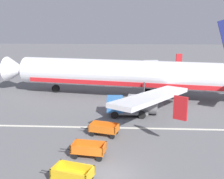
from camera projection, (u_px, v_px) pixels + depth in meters
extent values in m
plane|color=slate|center=(109.00, 177.00, 18.38)|extent=(220.00, 220.00, 0.00)
cube|color=silver|center=(114.00, 128.00, 26.86)|extent=(120.00, 0.36, 0.01)
cylinder|color=silver|center=(128.00, 74.00, 37.24)|extent=(30.19, 8.85, 3.70)
cube|color=red|center=(128.00, 81.00, 37.49)|extent=(27.20, 8.14, 0.56)
cone|color=silver|center=(17.00, 69.00, 40.84)|extent=(3.78, 4.13, 3.63)
cube|color=silver|center=(153.00, 96.00, 28.60)|extent=(9.09, 12.40, 1.35)
cube|color=red|center=(180.00, 108.00, 21.65)|extent=(1.04, 0.75, 1.90)
cylinder|color=gray|center=(143.00, 104.00, 30.67)|extent=(3.52, 2.62, 2.10)
cube|color=silver|center=(162.00, 70.00, 44.40)|extent=(5.25, 13.26, 1.35)
cube|color=red|center=(179.00, 59.00, 49.75)|extent=(1.12, 0.42, 1.90)
cylinder|color=gray|center=(153.00, 80.00, 43.52)|extent=(3.52, 2.62, 2.10)
cylinder|color=#4C4C51|center=(55.00, 82.00, 39.91)|extent=(0.20, 0.20, 2.04)
cylinder|color=black|center=(56.00, 89.00, 40.15)|extent=(1.16, 0.63, 1.10)
cylinder|color=#4C4C51|center=(144.00, 90.00, 34.99)|extent=(0.20, 0.20, 2.04)
cylinder|color=black|center=(144.00, 98.00, 35.24)|extent=(1.16, 0.63, 1.10)
cylinder|color=#4C4C51|center=(148.00, 83.00, 39.16)|extent=(0.20, 0.20, 2.04)
cylinder|color=black|center=(147.00, 90.00, 39.40)|extent=(1.16, 0.63, 1.10)
cube|color=gold|center=(73.00, 176.00, 17.62)|extent=(2.79, 2.04, 0.08)
cube|color=gold|center=(68.00, 177.00, 16.95)|extent=(2.43, 0.79, 0.55)
cube|color=gold|center=(77.00, 166.00, 18.14)|extent=(2.43, 0.79, 0.55)
cube|color=gold|center=(56.00, 168.00, 17.92)|extent=(0.48, 1.37, 0.55)
cube|color=gold|center=(90.00, 175.00, 17.16)|extent=(0.48, 1.37, 0.55)
cylinder|color=#2D2D33|center=(48.00, 172.00, 18.20)|extent=(0.98, 0.35, 0.08)
cylinder|color=black|center=(64.00, 173.00, 18.49)|extent=(0.47, 0.28, 0.44)
cylinder|color=black|center=(90.00, 178.00, 17.90)|extent=(0.47, 0.28, 0.44)
cube|color=orange|center=(89.00, 151.00, 21.02)|extent=(2.67, 1.73, 0.08)
cube|color=orange|center=(86.00, 151.00, 20.32)|extent=(2.49, 0.44, 0.55)
cube|color=orange|center=(91.00, 143.00, 21.56)|extent=(2.49, 0.44, 0.55)
cube|color=orange|center=(74.00, 146.00, 21.16)|extent=(0.29, 1.40, 0.55)
cube|color=orange|center=(104.00, 148.00, 20.72)|extent=(0.29, 1.40, 0.55)
cylinder|color=#2D2D33|center=(66.00, 149.00, 21.36)|extent=(1.00, 0.22, 0.08)
cylinder|color=black|center=(75.00, 156.00, 20.72)|extent=(0.46, 0.22, 0.44)
cylinder|color=black|center=(79.00, 150.00, 21.79)|extent=(0.46, 0.22, 0.44)
cylinder|color=black|center=(99.00, 159.00, 20.38)|extent=(0.46, 0.22, 0.44)
cylinder|color=black|center=(103.00, 152.00, 21.44)|extent=(0.46, 0.22, 0.44)
cube|color=orange|center=(104.00, 130.00, 25.01)|extent=(2.77, 1.99, 0.08)
cube|color=orange|center=(102.00, 130.00, 24.33)|extent=(2.44, 0.73, 0.55)
cube|color=orange|center=(106.00, 124.00, 25.53)|extent=(2.44, 0.73, 0.55)
cube|color=orange|center=(92.00, 125.00, 25.28)|extent=(0.45, 1.38, 0.55)
cube|color=orange|center=(117.00, 128.00, 24.57)|extent=(0.45, 1.38, 0.55)
cylinder|color=#2D2D33|center=(86.00, 128.00, 25.55)|extent=(0.99, 0.33, 0.08)
cylinder|color=black|center=(92.00, 134.00, 24.83)|extent=(0.47, 0.27, 0.44)
cylinder|color=black|center=(97.00, 129.00, 25.86)|extent=(0.47, 0.27, 0.44)
cylinder|color=black|center=(112.00, 137.00, 24.27)|extent=(0.47, 0.27, 0.44)
cylinder|color=black|center=(116.00, 132.00, 25.31)|extent=(0.47, 0.27, 0.44)
cube|color=slate|center=(133.00, 112.00, 30.11)|extent=(3.16, 2.00, 0.20)
cube|color=#3370B7|center=(115.00, 104.00, 29.95)|extent=(1.76, 1.96, 1.50)
cube|color=#19232D|center=(107.00, 103.00, 29.93)|extent=(0.13, 1.62, 0.67)
cylinder|color=black|center=(115.00, 115.00, 29.34)|extent=(0.81, 0.33, 0.80)
cylinder|color=black|center=(115.00, 110.00, 31.00)|extent=(0.81, 0.33, 0.80)
cylinder|color=black|center=(142.00, 115.00, 29.29)|extent=(0.81, 0.33, 0.80)
cylinder|color=black|center=(141.00, 110.00, 30.95)|extent=(0.81, 0.33, 0.80)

